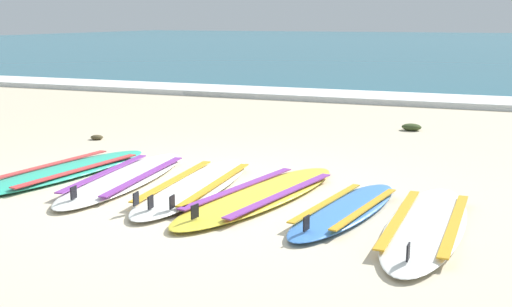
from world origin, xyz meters
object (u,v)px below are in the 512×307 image
surfboard_2 (195,185)px  surfboard_4 (346,209)px  surfboard_3 (261,195)px  surfboard_5 (426,225)px  surfboard_0 (64,171)px  surfboard_1 (125,177)px

surfboard_2 → surfboard_4: size_ratio=1.24×
surfboard_3 → surfboard_5: (1.51, -0.34, 0.00)m
surfboard_0 → surfboard_3: bearing=-2.4°
surfboard_4 → surfboard_5: size_ratio=0.85×
surfboard_4 → surfboard_5: bearing=-13.8°
surfboard_0 → surfboard_2: bearing=-0.7°
surfboard_0 → surfboard_5: bearing=-6.6°
surfboard_2 → surfboard_4: 1.56m
surfboard_0 → surfboard_1: (0.76, 0.00, 0.00)m
surfboard_1 → surfboard_4: 2.35m
surfboard_3 → surfboard_4: 0.85m
surfboard_1 → surfboard_3: same height
surfboard_1 → surfboard_3: bearing=-3.7°
surfboard_0 → surfboard_4: size_ratio=1.27×
surfboard_0 → surfboard_5: 3.80m
surfboard_1 → surfboard_5: bearing=-8.3°
surfboard_1 → surfboard_4: bearing=-6.6°
surfboard_0 → surfboard_1: size_ratio=1.01×
surfboard_3 → surfboard_5: bearing=-12.7°
surfboard_1 → surfboard_5: same height
surfboard_1 → surfboard_3: size_ratio=0.96×
surfboard_1 → surfboard_2: (0.80, -0.02, 0.00)m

